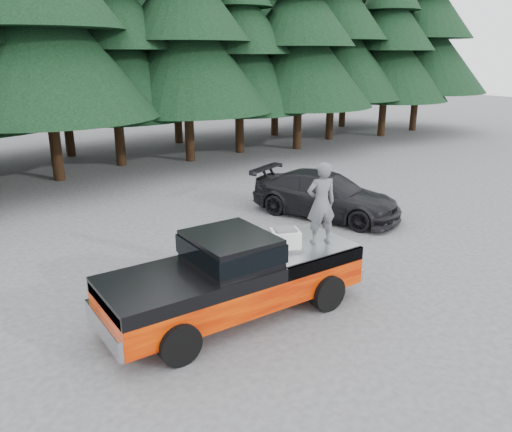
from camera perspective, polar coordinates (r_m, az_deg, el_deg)
ground at (r=12.30m, az=-0.18°, el=-8.86°), size 120.00×120.00×0.00m
pickup_truck at (r=11.11m, az=-2.42°, el=-8.16°), size 6.00×2.04×1.33m
truck_cab at (r=10.67m, az=-2.94°, el=-3.66°), size 1.66×1.90×0.59m
air_compressor at (r=11.33m, az=3.34°, el=-2.78°), size 0.78×0.72×0.43m
man_on_bed at (r=11.56m, az=7.46°, el=1.46°), size 0.81×0.65×1.93m
parked_car at (r=17.90m, az=7.96°, el=2.41°), size 4.06×5.81×1.56m
treeline at (r=27.16m, az=-21.86°, el=21.49°), size 60.15×16.05×17.50m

